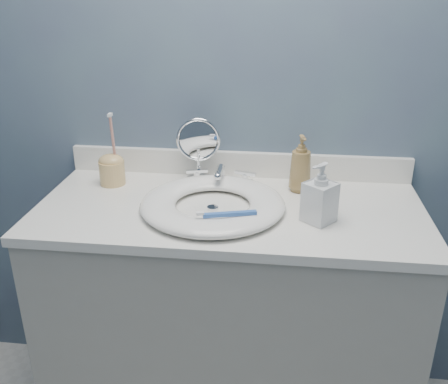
# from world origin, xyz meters

# --- Properties ---
(back_wall) EXTENTS (2.20, 0.02, 2.40)m
(back_wall) POSITION_xyz_m (0.00, 1.25, 1.20)
(back_wall) COLOR #49536E
(back_wall) RESTS_ON ground
(vanity_cabinet) EXTENTS (1.20, 0.55, 0.85)m
(vanity_cabinet) POSITION_xyz_m (0.00, 0.97, 0.42)
(vanity_cabinet) COLOR #AAA79B
(vanity_cabinet) RESTS_ON ground
(countertop) EXTENTS (1.22, 0.57, 0.03)m
(countertop) POSITION_xyz_m (0.00, 0.97, 0.86)
(countertop) COLOR white
(countertop) RESTS_ON vanity_cabinet
(backsplash) EXTENTS (1.22, 0.02, 0.09)m
(backsplash) POSITION_xyz_m (0.00, 1.24, 0.93)
(backsplash) COLOR white
(backsplash) RESTS_ON countertop
(basin) EXTENTS (0.45, 0.45, 0.04)m
(basin) POSITION_xyz_m (-0.05, 0.94, 0.90)
(basin) COLOR white
(basin) RESTS_ON countertop
(drain) EXTENTS (0.04, 0.04, 0.01)m
(drain) POSITION_xyz_m (-0.05, 0.94, 0.88)
(drain) COLOR silver
(drain) RESTS_ON countertop
(faucet) EXTENTS (0.25, 0.13, 0.07)m
(faucet) POSITION_xyz_m (-0.05, 1.14, 0.91)
(faucet) COLOR silver
(faucet) RESTS_ON countertop
(makeup_mirror) EXTENTS (0.15, 0.09, 0.23)m
(makeup_mirror) POSITION_xyz_m (-0.13, 1.18, 1.00)
(makeup_mirror) COLOR silver
(makeup_mirror) RESTS_ON countertop
(soap_bottle_amber) EXTENTS (0.09, 0.09, 0.19)m
(soap_bottle_amber) POSITION_xyz_m (0.22, 1.13, 0.98)
(soap_bottle_amber) COLOR olive
(soap_bottle_amber) RESTS_ON countertop
(soap_bottle_clear) EXTENTS (0.12, 0.12, 0.18)m
(soap_bottle_clear) POSITION_xyz_m (0.27, 0.90, 0.97)
(soap_bottle_clear) COLOR silver
(soap_bottle_clear) RESTS_ON countertop
(toothbrush_holder) EXTENTS (0.09, 0.09, 0.25)m
(toothbrush_holder) POSITION_xyz_m (-0.42, 1.11, 0.94)
(toothbrush_holder) COLOR #DAB26D
(toothbrush_holder) RESTS_ON countertop
(toothbrush_lying) EXTENTS (0.17, 0.06, 0.02)m
(toothbrush_lying) POSITION_xyz_m (0.01, 0.82, 0.92)
(toothbrush_lying) COLOR #3362B7
(toothbrush_lying) RESTS_ON basin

